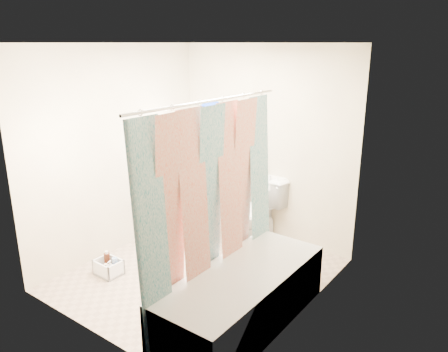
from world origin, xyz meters
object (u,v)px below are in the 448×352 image
Objects in this scene: toilet at (252,213)px; cleaning_caddy at (109,268)px; bathtub at (242,296)px; plumber at (208,173)px.

toilet reaches higher than cleaning_caddy.
bathtub is 6.18× the size of cleaning_caddy.
bathtub is at bearing 6.93° from cleaning_caddy.
cleaning_caddy is (-0.29, -1.37, -0.79)m from plumber.
bathtub is at bearing 10.14° from plumber.
plumber is at bearing -150.11° from toilet.
plumber is 1.61m from cleaning_caddy.
plumber is 6.15× the size of cleaning_caddy.
bathtub is 1.91m from plumber.
toilet is 1.78m from cleaning_caddy.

